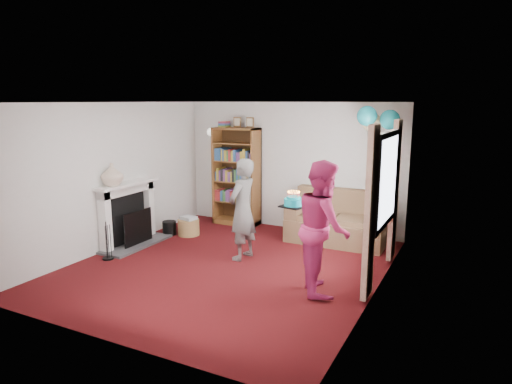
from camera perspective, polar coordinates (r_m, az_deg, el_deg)
The scene contains 16 objects.
ground at distance 7.17m, azimuth -3.58°, elevation -9.30°, with size 5.00×5.00×0.00m, color #37080D.
wall_back at distance 9.05m, azimuth 4.35°, elevation 3.23°, with size 4.50×0.02×2.50m, color silver.
wall_left at distance 8.19m, azimuth -17.49°, elevation 1.88°, with size 0.02×5.00×2.50m, color silver.
wall_right at distance 6.03m, azimuth 15.16°, elevation -1.26°, with size 0.02×5.00×2.50m, color silver.
ceiling at distance 6.71m, azimuth -3.85°, elevation 11.16°, with size 4.50×5.00×0.01m, color white.
fireplace at distance 8.36m, azimuth -15.43°, elevation -3.00°, with size 0.55×1.80×1.12m.
window_bay at distance 6.63m, azimuth 15.74°, elevation -0.59°, with size 0.14×2.02×2.20m.
wall_sconce at distance 9.66m, azimuth -5.65°, elevation 7.48°, with size 0.16×0.23×0.16m.
bookcase at distance 9.38m, azimuth -2.37°, elevation 1.84°, with size 0.94×0.42×2.20m.
sofa at distance 8.46m, azimuth 10.28°, elevation -3.77°, with size 1.74×0.92×0.92m.
wicker_basket at distance 8.82m, azimuth -8.42°, elevation -4.29°, with size 0.41×0.41×0.37m.
person_striped at distance 7.29m, azimuth -1.70°, elevation -2.19°, with size 0.60×0.39×1.64m, color black.
person_magenta at distance 6.10m, azimuth 8.40°, elevation -4.34°, with size 0.86×0.67×1.78m, color #AF2358.
birthday_cake at distance 6.43m, azimuth 4.71°, elevation -1.28°, with size 0.32×0.32×0.22m.
balloons at distance 7.86m, azimuth 14.79°, elevation 8.76°, with size 0.66×0.71×1.77m.
mantel_vase at distance 7.98m, azimuth -17.54°, elevation 2.10°, with size 0.36×0.36×0.38m, color beige.
Camera 1 is at (3.40, -5.78, 2.53)m, focal length 32.00 mm.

